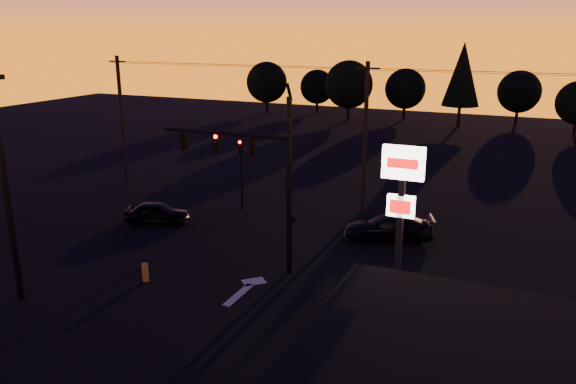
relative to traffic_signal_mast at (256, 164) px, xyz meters
name	(u,v)px	position (x,y,z in m)	size (l,w,h in m)	color
ground	(216,303)	(0.10, -3.99, -4.94)	(120.00, 120.00, 0.00)	black
lane_arrow	(246,288)	(0.60, -2.33, -4.93)	(1.20, 3.10, 0.01)	beige
traffic_signal_mast	(256,164)	(0.00, 0.00, 0.00)	(6.79, 0.52, 8.58)	black
secondary_signal	(241,164)	(-4.90, 7.49, -2.07)	(0.30, 0.31, 4.35)	black
parking_lot_light	(4,176)	(-7.40, -6.99, 0.33)	(1.25, 0.30, 9.14)	black
pylon_sign	(401,198)	(7.10, -2.49, -0.02)	(1.50, 0.28, 6.80)	black
utility_pole_0	(122,119)	(-15.90, 10.01, -0.34)	(1.40, 0.26, 9.00)	black
utility_pole_1	(365,138)	(2.10, 10.01, -0.34)	(1.40, 0.26, 9.00)	black
power_wires	(368,69)	(2.10, 10.01, 3.63)	(36.00, 1.22, 0.07)	black
bollard	(145,272)	(-3.82, -3.47, -4.52)	(0.28, 0.28, 0.83)	gold
tree_0	(267,82)	(-21.90, 46.01, -0.88)	(5.36, 5.36, 6.74)	black
tree_1	(317,87)	(-15.90, 49.01, -1.50)	(4.54, 4.54, 5.71)	black
tree_2	(349,85)	(-9.90, 44.01, -0.57)	(5.77, 5.78, 7.26)	black
tree_3	(405,89)	(-3.90, 48.01, -1.19)	(4.95, 4.95, 6.22)	black
tree_4	(462,74)	(3.10, 45.01, 0.99)	(4.18, 4.18, 9.50)	black
tree_5	(519,92)	(9.10, 50.01, -1.19)	(4.95, 4.95, 6.22)	black
car_left	(157,213)	(-8.07, 3.14, -4.31)	(1.48, 3.68, 1.25)	black
car_right	(388,227)	(4.71, 5.91, -4.26)	(1.90, 4.66, 1.35)	black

